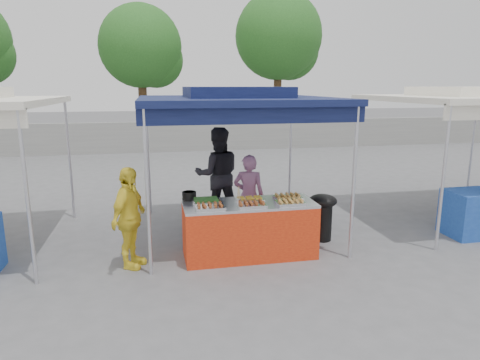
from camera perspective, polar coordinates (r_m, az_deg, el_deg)
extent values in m
plane|color=slate|center=(6.88, 1.03, -9.65)|extent=(80.00, 80.00, 0.00)
cube|color=gray|center=(17.38, -6.98, 5.82)|extent=(40.00, 0.25, 1.20)
cylinder|color=silver|center=(5.89, -12.22, -1.95)|extent=(0.05, 0.05, 2.30)
cylinder|color=silver|center=(6.57, 14.92, -0.61)|extent=(0.05, 0.05, 2.30)
cylinder|color=silver|center=(8.83, -12.13, 2.82)|extent=(0.05, 0.05, 2.30)
cylinder|color=silver|center=(9.30, 6.71, 3.49)|extent=(0.05, 0.05, 2.30)
cube|color=#111A47|center=(7.35, -0.64, 10.61)|extent=(3.20, 3.20, 0.10)
cube|color=#111A47|center=(7.35, -0.64, 11.62)|extent=(1.65, 1.65, 0.18)
cube|color=#111A47|center=(5.90, 2.19, 8.68)|extent=(3.20, 0.04, 0.25)
cylinder|color=silver|center=(6.10, -26.45, -2.50)|extent=(0.05, 0.05, 2.30)
cylinder|color=silver|center=(8.97, -21.75, 2.36)|extent=(0.05, 0.05, 2.30)
cylinder|color=silver|center=(7.36, 25.44, -0.03)|extent=(0.05, 0.05, 2.30)
cylinder|color=silver|center=(9.87, 15.03, 3.67)|extent=(0.05, 0.05, 2.30)
cylinder|color=silver|center=(11.53, 28.53, 3.79)|extent=(0.05, 0.05, 2.30)
cube|color=white|center=(9.33, 28.06, 9.57)|extent=(3.20, 3.20, 0.10)
cube|color=white|center=(9.32, 28.15, 10.37)|extent=(1.65, 1.65, 0.18)
cylinder|color=#472F1B|center=(19.20, -12.80, 10.09)|extent=(0.36, 0.36, 3.78)
sphere|color=#2A6722|center=(19.26, -13.15, 17.00)|extent=(3.45, 3.45, 3.45)
sphere|color=#2A6722|center=(19.42, -11.22, 15.44)|extent=(2.37, 2.37, 2.37)
cylinder|color=#472F1B|center=(20.38, 5.02, 11.20)|extent=(0.36, 0.36, 4.30)
sphere|color=#2A6722|center=(20.49, 5.16, 18.60)|extent=(3.93, 3.93, 3.93)
sphere|color=#2A6722|center=(20.81, 6.62, 16.78)|extent=(2.70, 2.70, 2.70)
cube|color=red|center=(6.64, 1.23, -6.73)|extent=(2.00, 0.80, 0.81)
cube|color=silver|center=(6.51, 1.25, -3.19)|extent=(2.00, 0.80, 0.04)
cube|color=silver|center=(6.17, -4.02, -3.70)|extent=(0.42, 0.30, 0.05)
cube|color=brown|center=(6.16, -4.03, -3.37)|extent=(0.35, 0.25, 0.02)
cube|color=silver|center=(6.27, 1.49, -3.39)|extent=(0.42, 0.30, 0.05)
cube|color=brown|center=(6.26, 1.49, -3.07)|extent=(0.35, 0.25, 0.02)
cube|color=silver|center=(6.43, 6.70, -3.07)|extent=(0.42, 0.30, 0.05)
cube|color=#C08C42|center=(6.42, 6.71, -2.76)|extent=(0.35, 0.25, 0.02)
cube|color=silver|center=(6.49, -4.53, -2.89)|extent=(0.42, 0.30, 0.05)
cube|color=#286021|center=(6.48, -4.54, -2.58)|extent=(0.35, 0.25, 0.02)
cube|color=silver|center=(6.57, 1.29, -2.64)|extent=(0.42, 0.30, 0.05)
cube|color=gold|center=(6.57, 1.29, -2.33)|extent=(0.35, 0.25, 0.02)
cube|color=silver|center=(6.71, 6.43, -2.40)|extent=(0.42, 0.30, 0.05)
cube|color=#C08C42|center=(6.71, 6.43, -2.09)|extent=(0.35, 0.25, 0.02)
cylinder|color=black|center=(6.70, -6.79, -2.09)|extent=(0.22, 0.22, 0.13)
cylinder|color=silver|center=(6.35, -0.21, -2.98)|extent=(0.08, 0.08, 0.10)
cylinder|color=black|center=(7.45, 10.87, -5.47)|extent=(0.33, 0.33, 0.64)
ellipsoid|color=black|center=(7.35, 10.99, -2.68)|extent=(0.48, 0.48, 0.22)
cube|color=#1635B2|center=(7.20, -2.83, -7.31)|extent=(0.51, 0.36, 0.31)
cube|color=#1635B2|center=(7.32, 1.39, -7.09)|extent=(0.46, 0.32, 0.28)
cube|color=#1635B2|center=(7.23, 1.40, -5.08)|extent=(0.44, 0.31, 0.26)
imported|color=#976088|center=(7.36, 1.19, -2.18)|extent=(0.61, 0.50, 1.45)
imported|color=black|center=(8.24, -2.98, 0.72)|extent=(0.91, 0.73, 1.83)
imported|color=yellow|center=(6.32, -14.54, -4.95)|extent=(0.70, 0.94, 1.48)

